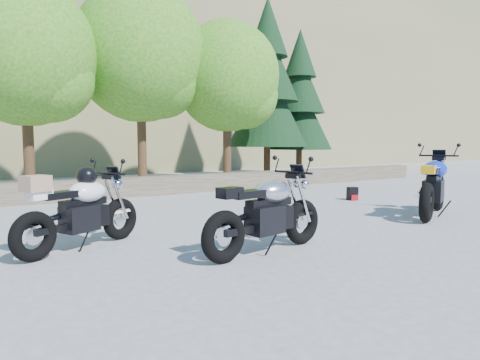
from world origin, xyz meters
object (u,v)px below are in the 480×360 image
blue_bike (433,187)px  backpack (352,194)px  white_bike (80,209)px  silver_bike (267,214)px

blue_bike → backpack: size_ratio=6.76×
white_bike → backpack: (6.81, 1.40, -0.39)m
silver_bike → white_bike: (-1.98, 1.50, 0.04)m
white_bike → blue_bike: blue_bike is taller
silver_bike → white_bike: bearing=134.0°
silver_bike → blue_bike: bearing=-2.9°
white_bike → silver_bike: bearing=-63.2°
white_bike → blue_bike: 6.45m
backpack → blue_bike: bearing=-85.0°
white_bike → backpack: 6.96m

